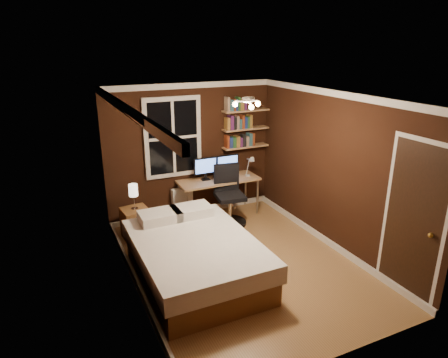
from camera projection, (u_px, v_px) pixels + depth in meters
name	position (u px, v px, depth m)	size (l,w,h in m)	color
floor	(242.00, 264.00, 6.03)	(4.20, 4.20, 0.00)	olive
wall_back	(191.00, 151.00, 7.42)	(3.20, 0.04, 2.50)	black
wall_left	(130.00, 205.00, 4.98)	(0.04, 4.20, 2.50)	black
wall_right	(334.00, 171.00, 6.26)	(0.04, 4.20, 2.50)	black
ceiling	(245.00, 96.00, 5.21)	(3.20, 4.20, 0.02)	white
window	(173.00, 137.00, 7.15)	(1.06, 0.06, 1.46)	silver
door	(412.00, 223.00, 5.00)	(0.03, 0.82, 2.05)	black
door_knob	(431.00, 235.00, 4.73)	(0.06, 0.06, 0.06)	gold
ceiling_fixture	(248.00, 105.00, 5.16)	(0.44, 0.44, 0.18)	beige
bookshelf_lower	(245.00, 146.00, 7.75)	(0.92, 0.22, 0.03)	#AE7F54
books_row_lower	(245.00, 140.00, 7.70)	(0.54, 0.16, 0.23)	maroon
bookshelf_middle	(246.00, 129.00, 7.63)	(0.92, 0.22, 0.03)	#AE7F54
books_row_middle	(246.00, 122.00, 7.59)	(0.54, 0.16, 0.23)	navy
bookshelf_upper	(246.00, 110.00, 7.52)	(0.92, 0.22, 0.03)	#AE7F54
books_row_upper	(246.00, 103.00, 7.48)	(0.42, 0.16, 0.23)	#2A6129
bed	(195.00, 257.00, 5.59)	(1.58, 2.19, 0.74)	brown
nightstand	(136.00, 223.00, 6.75)	(0.43, 0.43, 0.53)	brown
bedside_lamp	(134.00, 197.00, 6.59)	(0.15, 0.15, 0.43)	#F3E6CC
radiator	(182.00, 203.00, 7.54)	(0.39, 0.14, 0.58)	silver
desk	(219.00, 182.00, 7.51)	(1.54, 0.58, 0.73)	#AE7F54
monitor_left	(205.00, 169.00, 7.40)	(0.45, 0.12, 0.43)	black
monitor_right	(227.00, 166.00, 7.58)	(0.45, 0.12, 0.43)	black
desk_lamp	(250.00, 166.00, 7.54)	(0.14, 0.32, 0.44)	silver
office_chair	(229.00, 201.00, 7.26)	(0.60, 0.60, 1.09)	black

